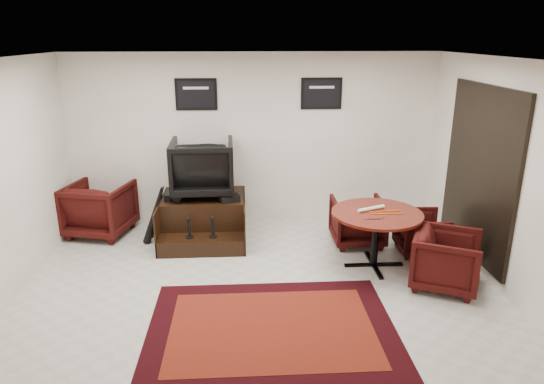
{
  "coord_description": "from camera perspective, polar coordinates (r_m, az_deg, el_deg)",
  "views": [
    {
      "loc": [
        -0.17,
        -5.34,
        3.06
      ],
      "look_at": [
        0.21,
        0.9,
        1.01
      ],
      "focal_mm": 32.0,
      "sensor_mm": 36.0,
      "label": 1
    }
  ],
  "objects": [
    {
      "name": "ground",
      "position": [
        6.16,
        -1.46,
        -11.69
      ],
      "size": [
        6.0,
        6.0,
        0.0
      ],
      "primitive_type": "plane",
      "color": "beige",
      "rests_on": "ground"
    },
    {
      "name": "room_shell",
      "position": [
        5.64,
        2.51,
        5.03
      ],
      "size": [
        6.02,
        5.02,
        2.81
      ],
      "color": "white",
      "rests_on": "ground"
    },
    {
      "name": "area_rug",
      "position": [
        5.48,
        -0.02,
        -15.78
      ],
      "size": [
        2.69,
        2.02,
        0.01
      ],
      "color": "black",
      "rests_on": "ground"
    },
    {
      "name": "shine_podium",
      "position": [
        7.67,
        -7.99,
        -3.13
      ],
      "size": [
        1.29,
        1.32,
        0.66
      ],
      "color": "black",
      "rests_on": "ground"
    },
    {
      "name": "shine_chair",
      "position": [
        7.54,
        -8.19,
        3.23
      ],
      "size": [
        0.97,
        0.91,
        0.97
      ],
      "primitive_type": "imported",
      "rotation": [
        0.0,
        0.0,
        3.17
      ],
      "color": "black",
      "rests_on": "shine_podium"
    },
    {
      "name": "shoes_pair",
      "position": [
        7.51,
        -11.56,
        -0.48
      ],
      "size": [
        0.24,
        0.3,
        0.1
      ],
      "color": "black",
      "rests_on": "shine_podium"
    },
    {
      "name": "polish_kit",
      "position": [
        7.3,
        -5.01,
        -0.73
      ],
      "size": [
        0.33,
        0.27,
        0.1
      ],
      "primitive_type": "cube",
      "rotation": [
        0.0,
        0.0,
        0.31
      ],
      "color": "black",
      "rests_on": "shine_podium"
    },
    {
      "name": "umbrella_black",
      "position": [
        7.52,
        -13.72,
        -2.63
      ],
      "size": [
        0.35,
        0.13,
        0.93
      ],
      "primitive_type": null,
      "color": "black",
      "rests_on": "ground"
    },
    {
      "name": "umbrella_hooked",
      "position": [
        7.73,
        -13.44,
        -2.23
      ],
      "size": [
        0.33,
        0.12,
        0.88
      ],
      "primitive_type": null,
      "color": "black",
      "rests_on": "ground"
    },
    {
      "name": "armchair_side",
      "position": [
        8.14,
        -19.62,
        -1.58
      ],
      "size": [
        1.08,
        1.04,
        0.93
      ],
      "primitive_type": "imported",
      "rotation": [
        0.0,
        0.0,
        2.9
      ],
      "color": "black",
      "rests_on": "ground"
    },
    {
      "name": "meeting_table",
      "position": [
        6.66,
        12.21,
        -3.1
      ],
      "size": [
        1.21,
        1.21,
        0.79
      ],
      "color": "#421009",
      "rests_on": "ground"
    },
    {
      "name": "table_chair_back",
      "position": [
        7.47,
        10.05,
        -3.14
      ],
      "size": [
        0.76,
        0.71,
        0.78
      ],
      "primitive_type": "imported",
      "rotation": [
        0.0,
        0.0,
        3.14
      ],
      "color": "black",
      "rests_on": "ground"
    },
    {
      "name": "table_chair_window",
      "position": [
        7.39,
        17.2,
        -4.38
      ],
      "size": [
        0.64,
        0.68,
        0.68
      ],
      "primitive_type": "imported",
      "rotation": [
        0.0,
        0.0,
        1.53
      ],
      "color": "black",
      "rests_on": "ground"
    },
    {
      "name": "table_chair_corner",
      "position": [
        6.48,
        19.88,
        -7.27
      ],
      "size": [
        1.0,
        1.02,
        0.8
      ],
      "primitive_type": "imported",
      "rotation": [
        0.0,
        0.0,
        1.12
      ],
      "color": "black",
      "rests_on": "ground"
    },
    {
      "name": "paper_roll",
      "position": [
        6.67,
        11.6,
        -1.92
      ],
      "size": [
        0.41,
        0.21,
        0.05
      ],
      "primitive_type": "cylinder",
      "rotation": [
        0.0,
        1.57,
        0.4
      ],
      "color": "white",
      "rests_on": "meeting_table"
    },
    {
      "name": "table_clutter",
      "position": [
        6.58,
        13.03,
        -2.47
      ],
      "size": [
        0.57,
        0.32,
        0.01
      ],
      "color": "orange",
      "rests_on": "meeting_table"
    }
  ]
}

